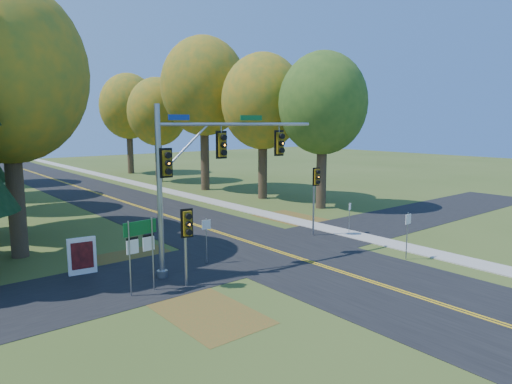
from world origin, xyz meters
TOP-DOWN VIEW (x-y plane):
  - ground at (0.00, 0.00)m, footprint 160.00×160.00m
  - road_main at (0.00, 0.00)m, footprint 8.00×160.00m
  - road_cross at (0.00, 2.00)m, footprint 60.00×6.00m
  - centerline_left at (-0.10, 0.00)m, footprint 0.10×160.00m
  - centerline_right at (0.10, 0.00)m, footprint 0.10×160.00m
  - sidewalk_east at (6.20, 0.00)m, footprint 1.60×160.00m
  - leaf_patch_w_near at (-6.50, 4.00)m, footprint 4.00×6.00m
  - leaf_patch_e at (6.80, 6.00)m, footprint 3.50×8.00m
  - leaf_patch_w_far at (-7.50, -3.00)m, footprint 3.00×5.00m
  - tree_w_a at (-11.13, 9.38)m, footprint 8.00×8.00m
  - tree_e_a at (11.57, 8.77)m, footprint 7.20×7.20m
  - tree_e_b at (10.97, 15.58)m, footprint 7.60×7.60m
  - tree_e_c at (9.88, 23.69)m, footprint 8.80×8.80m
  - tree_e_d at (9.26, 32.87)m, footprint 7.00×7.00m
  - tree_e_e at (10.47, 43.58)m, footprint 7.80×7.80m
  - traffic_mast at (-4.83, 1.23)m, footprint 8.63×1.39m
  - east_signal_pole at (4.16, 2.45)m, footprint 0.49×0.58m
  - ped_signal_pole at (-6.71, -0.37)m, footprint 0.55×0.64m
  - route_sign_cluster at (-8.50, 0.32)m, footprint 1.47×0.16m
  - info_kiosk at (-9.61, 4.31)m, footprint 1.28×0.37m
  - reg_sign_e_north at (6.34, 1.49)m, footprint 0.37×0.18m
  - reg_sign_e_south at (4.20, -4.01)m, footprint 0.47×0.08m
  - reg_sign_w at (-4.20, 1.99)m, footprint 0.44×0.16m

SIDE VIEW (x-z plane):
  - ground at x=0.00m, z-range 0.00..0.00m
  - leaf_patch_w_near at x=-6.50m, z-range 0.00..0.01m
  - leaf_patch_e at x=6.80m, z-range 0.00..0.01m
  - leaf_patch_w_far at x=-7.50m, z-range 0.00..0.01m
  - road_cross at x=0.00m, z-range 0.00..0.02m
  - road_main at x=0.00m, z-range 0.00..0.02m
  - centerline_left at x=-0.10m, z-range 0.02..0.03m
  - centerline_right at x=0.10m, z-range 0.02..0.03m
  - sidewalk_east at x=6.20m, z-range 0.00..0.06m
  - info_kiosk at x=-9.61m, z-range 0.00..1.76m
  - reg_sign_e_north at x=6.34m, z-range 0.38..2.41m
  - reg_sign_w at x=-4.20m, z-range 0.43..2.76m
  - reg_sign_e_south at x=4.20m, z-range 0.46..2.94m
  - route_sign_cluster at x=-8.50m, z-range 0.65..3.81m
  - ped_signal_pole at x=-6.71m, z-range 0.85..4.32m
  - east_signal_pole at x=4.16m, z-range 1.12..5.44m
  - traffic_mast at x=-4.83m, z-range 1.13..9.00m
  - tree_e_d at x=9.26m, z-range 2.08..14.40m
  - tree_e_a at x=11.57m, z-range 2.16..14.90m
  - tree_e_b at x=10.97m, z-range 2.23..15.56m
  - tree_e_e at x=10.47m, z-range 2.32..16.06m
  - tree_w_a at x=-11.13m, z-range 2.41..16.56m
  - tree_e_c at x=9.88m, z-range 2.77..18.56m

